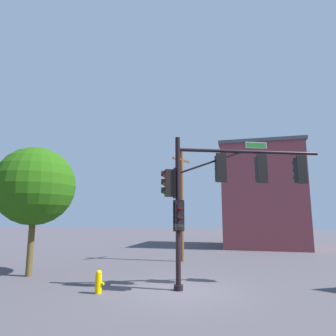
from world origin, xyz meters
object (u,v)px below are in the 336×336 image
Objects in this scene: signal_pole_assembly at (220,184)px; utility_pole at (182,202)px; tree_mid at (35,186)px; brick_building at (261,196)px; fire_hydrant at (99,282)px.

utility_pole is (-2.94, 6.57, -0.38)m from signal_pole_assembly.
brick_building is (11.83, 16.79, 0.47)m from tree_mid.
utility_pole is 11.96m from brick_building.
fire_hydrant is (-1.47, -8.36, -3.31)m from utility_pole.
brick_building is at bearing 54.83° from tree_mid.
utility_pole is 1.14× the size of tree_mid.
signal_pole_assembly is 9.11m from tree_mid.
brick_building is (5.67, 10.48, 1.04)m from utility_pole.
signal_pole_assembly is at bearing -1.64° from tree_mid.
fire_hydrant is 0.09× the size of brick_building.
utility_pole is at bearing -118.41° from brick_building.
brick_building is at bearing 69.26° from fire_hydrant.
tree_mid reaches higher than fire_hydrant.
signal_pole_assembly is 0.91× the size of utility_pole.
tree_mid is (-4.70, 2.05, 3.88)m from fire_hydrant.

